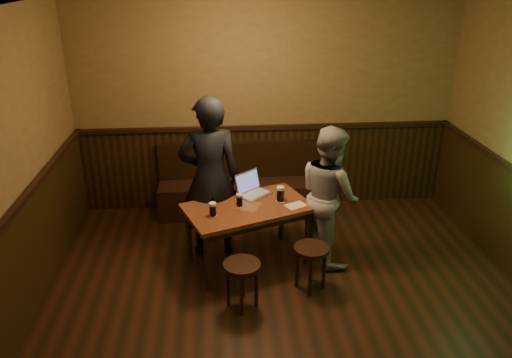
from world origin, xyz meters
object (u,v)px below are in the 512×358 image
at_px(pint_left, 213,209).
at_px(pint_right, 280,194).
at_px(person_suit, 210,178).
at_px(pub_table, 248,214).
at_px(stool_right, 311,255).
at_px(bench, 242,191).
at_px(person_grey, 329,195).
at_px(laptop, 252,189).
at_px(stool_left, 242,272).
at_px(pint_mid, 239,200).

relative_size(pint_left, pint_right, 0.87).
xyz_separation_m(pint_right, person_suit, (-0.77, 0.19, 0.14)).
distance_m(pub_table, stool_right, 0.85).
bearing_deg(bench, person_grey, -53.37).
height_order(bench, laptop, laptop).
relative_size(stool_left, pint_mid, 3.41).
bearing_deg(bench, pint_mid, -93.96).
relative_size(stool_right, person_suit, 0.26).
relative_size(pint_mid, person_grey, 0.09).
bearing_deg(stool_left, pint_mid, 88.58).
xyz_separation_m(laptop, person_grey, (0.84, -0.25, 0.01)).
xyz_separation_m(pint_right, person_grey, (0.54, -0.03, -0.01)).
distance_m(stool_left, laptop, 1.18).
bearing_deg(pub_table, laptop, 57.35).
bearing_deg(stool_left, pint_left, 114.65).
distance_m(bench, pint_left, 1.60).
relative_size(stool_right, person_grey, 0.31).
height_order(pint_right, person_grey, person_grey).
bearing_deg(person_grey, pub_table, 75.60).
distance_m(stool_left, pint_mid, 0.88).
bearing_deg(person_suit, pub_table, 140.05).
xyz_separation_m(pub_table, laptop, (0.06, 0.31, 0.16)).
bearing_deg(pint_mid, stool_left, -91.42).
distance_m(pint_mid, laptop, 0.34).
bearing_deg(bench, pint_left, -104.27).
bearing_deg(stool_left, bench, 87.01).
relative_size(stool_left, laptop, 1.11).
distance_m(pint_left, laptop, 0.68).
relative_size(pint_mid, pint_right, 0.82).
bearing_deg(stool_right, laptop, 122.96).
distance_m(pint_right, laptop, 0.37).
xyz_separation_m(stool_left, person_grey, (1.01, 0.85, 0.39)).
bearing_deg(person_suit, stool_right, 136.25).
distance_m(stool_right, pint_mid, 0.97).
bearing_deg(pint_mid, person_grey, 3.15).
distance_m(pint_right, person_suit, 0.81).
bearing_deg(person_grey, laptop, 55.23).
relative_size(pint_left, person_grey, 0.10).
bearing_deg(stool_right, pub_table, 138.78).
distance_m(stool_right, pint_right, 0.79).
bearing_deg(pub_table, pint_right, -6.60).
bearing_deg(pint_left, pint_mid, 35.73).
bearing_deg(laptop, person_grey, -56.88).
distance_m(pint_left, pint_right, 0.80).
height_order(pint_left, person_grey, person_grey).
distance_m(bench, pint_right, 1.33).
height_order(stool_left, person_suit, person_suit).
bearing_deg(stool_right, pint_right, 111.23).
relative_size(pub_table, stool_right, 3.09).
xyz_separation_m(bench, laptop, (0.06, -0.97, 0.46)).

